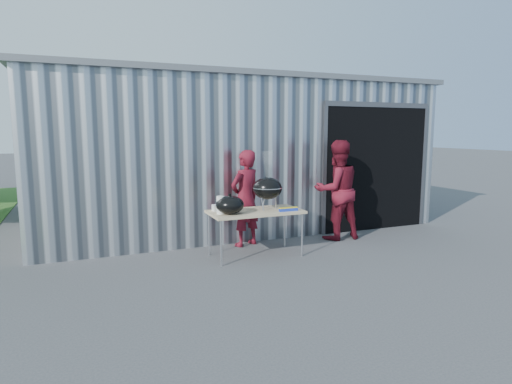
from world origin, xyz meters
name	(u,v)px	position (x,y,z in m)	size (l,w,h in m)	color
ground	(261,273)	(0.00, 0.00, 0.00)	(80.00, 80.00, 0.00)	#414143
building	(221,151)	(0.92, 4.59, 1.54)	(8.20, 6.20, 3.10)	silver
folding_table	(255,213)	(0.27, 0.85, 0.71)	(1.50, 0.75, 0.75)	tan
kettle_grill	(267,184)	(0.49, 0.88, 1.16)	(0.49, 0.49, 0.95)	black
grill_lid	(230,205)	(-0.21, 0.75, 0.89)	(0.44, 0.44, 0.32)	black
paper_towels	(220,205)	(-0.34, 0.80, 0.89)	(0.12, 0.12, 0.28)	white
white_tub	(219,208)	(-0.28, 1.06, 0.80)	(0.20, 0.15, 0.10)	white
foil_box	(288,209)	(0.74, 0.60, 0.78)	(0.32, 0.05, 0.06)	#1931A8
person_cook	(245,198)	(0.35, 1.52, 0.85)	(0.62, 0.41, 1.70)	maroon
person_bystander	(337,190)	(2.11, 1.31, 0.93)	(0.91, 0.71, 1.86)	maroon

